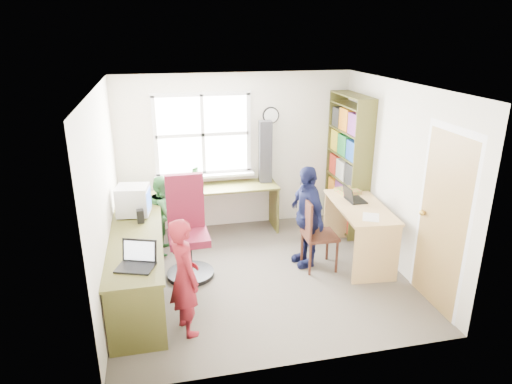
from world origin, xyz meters
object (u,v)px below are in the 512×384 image
right_desk (359,220)px  cd_tower (265,152)px  bookshelf (348,167)px  crt_monitor (133,200)px  person_green (165,214)px  person_navy (307,216)px  laptop_left (137,260)px  person_red (185,277)px  l_desk (155,265)px  laptop_right (353,197)px  wooden_chair (315,231)px  swivel_chair (188,233)px  potted_plant (193,177)px

right_desk → cd_tower: cd_tower is taller
bookshelf → cd_tower: bookshelf is taller
crt_monitor → person_green: size_ratio=0.40×
right_desk → person_navy: person_navy is taller
crt_monitor → laptop_left: 1.39m
right_desk → bookshelf: (0.24, 1.03, 0.43)m
laptop_left → person_red: size_ratio=0.35×
right_desk → person_navy: size_ratio=1.03×
l_desk → bookshelf: bearing=26.4°
laptop_left → laptop_right: bearing=41.8°
wooden_chair → person_green: (-1.88, 0.95, 0.03)m
crt_monitor → cd_tower: size_ratio=0.46×
cd_tower → person_navy: 1.46m
swivel_chair → cd_tower: bearing=42.0°
wooden_chair → person_navy: (-0.07, 0.15, 0.16)m
person_red → person_navy: 2.02m
bookshelf → swivel_chair: bookshelf is taller
swivel_chair → potted_plant: swivel_chair is taller
l_desk → person_green: person_green is taller
l_desk → bookshelf: bookshelf is taller
potted_plant → person_navy: 1.89m
potted_plant → crt_monitor: bearing=-132.4°
swivel_chair → cd_tower: (1.31, 1.26, 0.67)m
cd_tower → person_red: bearing=-115.9°
wooden_chair → cd_tower: cd_tower is taller
wooden_chair → cd_tower: (-0.30, 1.48, 0.70)m
wooden_chair → person_red: size_ratio=0.76×
person_red → person_green: bearing=-14.4°
person_red → laptop_left: bearing=55.1°
laptop_left → person_navy: size_ratio=0.32×
swivel_chair → person_navy: (1.55, -0.07, 0.13)m
person_green → bookshelf: bearing=-70.8°
laptop_left → person_green: 1.84m
l_desk → crt_monitor: size_ratio=6.72×
person_green → right_desk: bearing=-92.8°
laptop_left → person_red: (0.45, -0.13, -0.17)m
bookshelf → laptop_right: 0.91m
person_green → cd_tower: bearing=-56.3°
laptop_left → potted_plant: potted_plant is taller
wooden_chair → bookshelf: bearing=52.6°
wooden_chair → crt_monitor: bearing=168.1°
cd_tower → person_green: size_ratio=0.86×
right_desk → cd_tower: bearing=130.8°
laptop_right → person_navy: person_navy is taller
right_desk → wooden_chair: bearing=-164.6°
wooden_chair → person_red: bearing=-149.3°
bookshelf → cd_tower: 1.29m
swivel_chair → person_green: (-0.26, 0.72, -0.00)m
person_red → person_green: (-0.14, 1.93, -0.08)m
right_desk → person_navy: 0.75m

